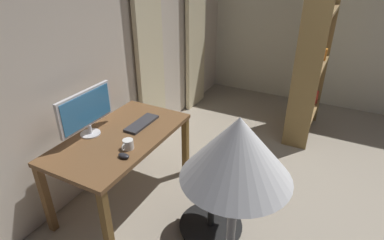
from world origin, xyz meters
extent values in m
plane|color=gray|center=(0.00, 0.00, 0.00)|extent=(7.00, 7.00, 0.00)
cube|color=beige|center=(0.00, -2.64, 1.37)|extent=(5.38, 0.10, 2.74)
cube|color=beige|center=(-1.70, -2.53, 1.18)|extent=(0.52, 0.06, 2.35)
cube|color=beige|center=(-0.50, -2.53, 1.18)|extent=(0.49, 0.06, 2.35)
cube|color=brown|center=(0.63, -2.12, 0.71)|extent=(1.33, 0.74, 0.04)
cube|color=brown|center=(0.01, -1.78, 0.34)|extent=(0.06, 0.06, 0.69)
cube|color=brown|center=(1.26, -1.78, 0.34)|extent=(0.06, 0.06, 0.69)
cube|color=brown|center=(0.01, -2.45, 0.34)|extent=(0.06, 0.06, 0.69)
cube|color=brown|center=(1.26, -2.45, 0.34)|extent=(0.06, 0.06, 0.69)
cylinder|color=black|center=(0.61, -1.21, 0.04)|extent=(0.56, 0.56, 0.02)
sphere|color=black|center=(0.35, -1.23, 0.03)|extent=(0.05, 0.05, 0.05)
sphere|color=black|center=(0.56, -1.46, 0.03)|extent=(0.05, 0.05, 0.05)
sphere|color=black|center=(0.83, -1.33, 0.03)|extent=(0.05, 0.05, 0.05)
sphere|color=black|center=(0.50, -0.97, 0.03)|extent=(0.05, 0.05, 0.05)
cylinder|color=black|center=(0.61, -1.21, 0.25)|extent=(0.06, 0.06, 0.42)
cylinder|color=#221E2A|center=(0.61, -1.21, 0.49)|extent=(0.49, 0.49, 0.05)
cube|color=#272322|center=(0.59, -1.01, 0.74)|extent=(0.38, 0.09, 0.46)
cube|color=black|center=(0.81, -1.18, 0.62)|extent=(0.07, 0.24, 0.03)
cube|color=black|center=(0.41, -1.23, 0.62)|extent=(0.07, 0.24, 0.03)
cylinder|color=silver|center=(0.73, -2.37, 0.73)|extent=(0.18, 0.18, 0.01)
cylinder|color=silver|center=(0.73, -2.37, 0.78)|extent=(0.04, 0.04, 0.08)
cube|color=silver|center=(0.73, -2.37, 0.98)|extent=(0.61, 0.03, 0.32)
cube|color=teal|center=(0.73, -2.36, 0.98)|extent=(0.56, 0.01, 0.29)
cube|color=#333338|center=(0.37, -2.06, 0.74)|extent=(0.39, 0.14, 0.02)
ellipsoid|color=#232328|center=(0.89, -1.86, 0.75)|extent=(0.06, 0.10, 0.04)
cylinder|color=white|center=(0.77, -1.91, 0.77)|extent=(0.09, 0.09, 0.09)
torus|color=white|center=(0.82, -1.91, 0.77)|extent=(0.06, 0.01, 0.06)
cube|color=olive|center=(-1.97, -0.82, 0.96)|extent=(0.04, 0.30, 1.93)
cube|color=olive|center=(-1.11, -0.82, 0.96)|extent=(0.04, 0.30, 1.93)
cube|color=olive|center=(-1.54, -0.96, 0.96)|extent=(0.90, 0.04, 1.93)
cube|color=olive|center=(-1.54, -0.82, 0.32)|extent=(0.83, 0.30, 0.04)
cube|color=olive|center=(-1.54, -0.82, 0.96)|extent=(0.83, 0.30, 0.04)
cube|color=olive|center=(-1.54, -0.82, 1.61)|extent=(0.83, 0.30, 0.04)
cube|color=#8F56AA|center=(-1.30, -0.82, 0.43)|extent=(0.05, 0.24, 0.17)
cube|color=red|center=(-1.22, -0.82, 1.08)|extent=(0.07, 0.19, 0.20)
cube|color=green|center=(-1.36, -0.82, 1.71)|extent=(0.04, 0.22, 0.17)
cube|color=#CF403B|center=(-1.81, -0.82, 0.43)|extent=(0.04, 0.21, 0.19)
cube|color=orange|center=(-1.72, -0.82, 1.05)|extent=(0.07, 0.26, 0.15)
cube|color=purple|center=(-1.22, -0.82, 1.69)|extent=(0.07, 0.18, 0.14)
cube|color=gold|center=(-1.32, -0.82, 0.42)|extent=(0.07, 0.21, 0.16)
cube|color=#8A50A6|center=(-1.35, -0.82, 1.06)|extent=(0.06, 0.19, 0.16)
cube|color=#C23F30|center=(-1.82, -0.82, 0.43)|extent=(0.03, 0.25, 0.18)
cube|color=#8853AE|center=(-1.57, -0.82, 1.08)|extent=(0.07, 0.23, 0.19)
cone|color=white|center=(1.75, -0.65, 1.68)|extent=(0.35, 0.35, 0.21)
camera|label=1|loc=(2.49, -0.42, 2.18)|focal=29.36mm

